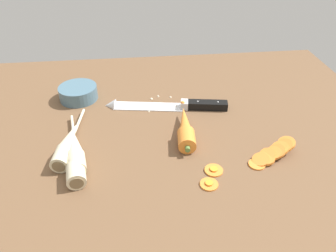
{
  "coord_description": "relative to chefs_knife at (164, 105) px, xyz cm",
  "views": [
    {
      "loc": [
        -7.22,
        -68.2,
        49.11
      ],
      "look_at": [
        0.0,
        -2.0,
        1.5
      ],
      "focal_mm": 34.62,
      "sensor_mm": 36.0,
      "label": 1
    }
  ],
  "objects": [
    {
      "name": "mince_crumbs",
      "position": [
        3.0,
        1.81,
        -0.27
      ],
      "size": [
        18.97,
        9.78,
        0.86
      ],
      "color": "beige",
      "rests_on": "ground_plane"
    },
    {
      "name": "parsnip_front",
      "position": [
        -22.22,
        -18.73,
        1.33
      ],
      "size": [
        6.58,
        22.9,
        4.0
      ],
      "color": "beige",
      "rests_on": "ground_plane"
    },
    {
      "name": "parsnip_mid_right",
      "position": [
        -24.06,
        -16.61,
        1.33
      ],
      "size": [
        5.68,
        23.96,
        4.0
      ],
      "color": "beige",
      "rests_on": "ground_plane"
    },
    {
      "name": "parsnip_mid_left",
      "position": [
        -21.66,
        -23.2,
        1.33
      ],
      "size": [
        6.11,
        20.52,
        4.0
      ],
      "color": "beige",
      "rests_on": "ground_plane"
    },
    {
      "name": "prep_bowl",
      "position": [
        -24.44,
        7.48,
        1.5
      ],
      "size": [
        11.0,
        11.0,
        4.0
      ],
      "color": "slate",
      "rests_on": "ground_plane"
    },
    {
      "name": "carrot_slice_stray_mid",
      "position": [
        8.25,
        -27.09,
        -0.29
      ],
      "size": [
        4.05,
        4.05,
        0.7
      ],
      "color": "orange",
      "rests_on": "ground_plane"
    },
    {
      "name": "chefs_knife",
      "position": [
        0.0,
        0.0,
        0.0
      ],
      "size": [
        34.8,
        8.86,
        4.18
      ],
      "color": "silver",
      "rests_on": "ground_plane"
    },
    {
      "name": "whole_carrot",
      "position": [
        4.03,
        -13.3,
        1.45
      ],
      "size": [
        5.59,
        21.06,
        4.2
      ],
      "color": "orange",
      "rests_on": "ground_plane"
    },
    {
      "name": "ground_plane",
      "position": [
        -0.07,
        -9.31,
        -2.65
      ],
      "size": [
        120.0,
        90.0,
        4.0
      ],
      "primitive_type": "cube",
      "color": "brown"
    },
    {
      "name": "carrot_slice_stray_near",
      "position": [
        6.35,
        -31.1,
        -0.29
      ],
      "size": [
        3.83,
        3.83,
        0.7
      ],
      "color": "orange",
      "rests_on": "ground_plane"
    },
    {
      "name": "carrot_slice_stack",
      "position": [
        22.52,
        -24.15,
        0.68
      ],
      "size": [
        12.05,
        7.86,
        3.94
      ],
      "color": "orange",
      "rests_on": "ground_plane"
    }
  ]
}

